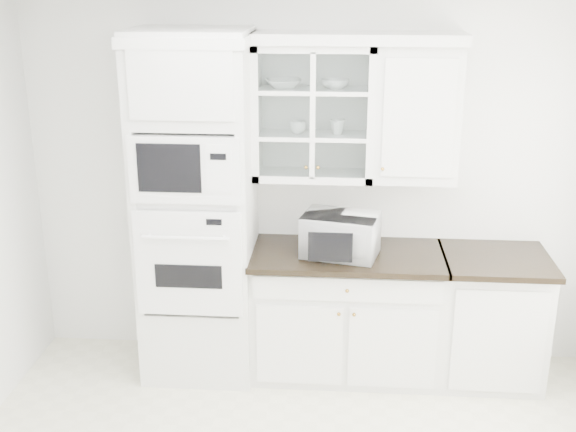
{
  "coord_description": "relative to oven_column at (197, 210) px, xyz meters",
  "views": [
    {
      "loc": [
        0.23,
        -3.17,
        2.74
      ],
      "look_at": [
        -0.1,
        1.05,
        1.3
      ],
      "focal_mm": 45.0,
      "sensor_mm": 36.0,
      "label": 1
    }
  ],
  "objects": [
    {
      "name": "countertop_microwave",
      "position": [
        0.98,
        -0.02,
        -0.14
      ],
      "size": [
        0.57,
        0.51,
        0.29
      ],
      "primitive_type": "imported",
      "rotation": [
        0.0,
        0.0,
        2.92
      ],
      "color": "white",
      "rests_on": "base_cabinet_run"
    },
    {
      "name": "cup_a",
      "position": [
        0.68,
        0.15,
        0.55
      ],
      "size": [
        0.12,
        0.12,
        0.08
      ],
      "primitive_type": "imported",
      "rotation": [
        0.0,
        0.0,
        -0.17
      ],
      "color": "white",
      "rests_on": "upper_cabinet_glass"
    },
    {
      "name": "upper_cabinet_solid",
      "position": [
        1.46,
        0.17,
        0.65
      ],
      "size": [
        0.55,
        0.33,
        0.9
      ],
      "primitive_type": "cube",
      "color": "silver",
      "rests_on": "room_shell"
    },
    {
      "name": "crown_molding",
      "position": [
        0.68,
        0.14,
        1.14
      ],
      "size": [
        2.14,
        0.38,
        0.07
      ],
      "primitive_type": "cube",
      "color": "white",
      "rests_on": "room_shell"
    },
    {
      "name": "upper_cabinet_glass",
      "position": [
        0.78,
        0.17,
        0.65
      ],
      "size": [
        0.8,
        0.33,
        0.9
      ],
      "color": "silver",
      "rests_on": "room_shell"
    },
    {
      "name": "cup_b",
      "position": [
        0.94,
        0.15,
        0.56
      ],
      "size": [
        0.12,
        0.12,
        0.1
      ],
      "primitive_type": "imported",
      "rotation": [
        0.0,
        0.0,
        0.22
      ],
      "color": "white",
      "rests_on": "upper_cabinet_glass"
    },
    {
      "name": "oven_column",
      "position": [
        0.0,
        0.0,
        0.0
      ],
      "size": [
        0.76,
        0.68,
        2.4
      ],
      "color": "silver",
      "rests_on": "ground"
    },
    {
      "name": "room_shell",
      "position": [
        0.75,
        -0.99,
        0.58
      ],
      "size": [
        4.0,
        3.5,
        2.7
      ],
      "color": "white",
      "rests_on": "ground"
    },
    {
      "name": "base_cabinet_run",
      "position": [
        1.03,
        0.03,
        -0.74
      ],
      "size": [
        1.32,
        0.67,
        0.92
      ],
      "color": "silver",
      "rests_on": "ground"
    },
    {
      "name": "bowl_a",
      "position": [
        0.58,
        0.17,
        0.84
      ],
      "size": [
        0.28,
        0.28,
        0.06
      ],
      "primitive_type": "imported",
      "rotation": [
        0.0,
        0.0,
        0.19
      ],
      "color": "white",
      "rests_on": "upper_cabinet_glass"
    },
    {
      "name": "bowl_b",
      "position": [
        0.92,
        0.18,
        0.84
      ],
      "size": [
        0.23,
        0.23,
        0.06
      ],
      "primitive_type": "imported",
      "rotation": [
        0.0,
        0.0,
        0.27
      ],
      "color": "white",
      "rests_on": "upper_cabinet_glass"
    },
    {
      "name": "extra_base_cabinet",
      "position": [
        2.03,
        0.03,
        -0.74
      ],
      "size": [
        0.72,
        0.67,
        0.92
      ],
      "color": "silver",
      "rests_on": "ground"
    }
  ]
}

